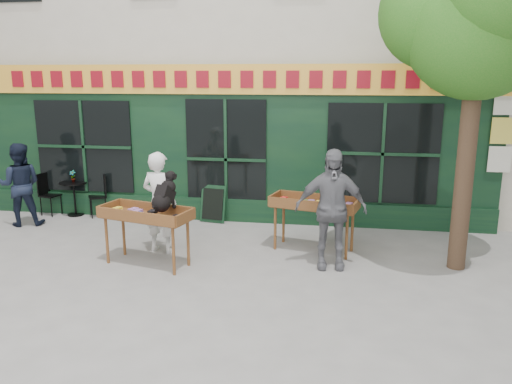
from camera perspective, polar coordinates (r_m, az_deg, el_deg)
ground at (r=8.73m, az=-6.69°, el=-7.56°), size 80.00×80.00×0.00m
building at (r=14.12m, az=-0.14°, el=20.91°), size 14.00×7.26×10.00m
street_tree at (r=8.50m, az=24.51°, el=19.03°), size 3.05×2.90×5.60m
book_cart_center at (r=8.35m, az=-12.47°, el=-2.79°), size 1.61×0.96×0.99m
dog at (r=8.07m, az=-10.45°, el=0.17°), size 0.48×0.66×0.60m
woman at (r=8.92m, az=-10.96°, el=-1.18°), size 0.74×0.58×1.80m
book_cart_right at (r=8.88m, az=6.66°, el=-1.61°), size 1.60×0.96×0.99m
man_right at (r=8.10m, az=8.54°, el=-1.94°), size 1.20×0.60×1.96m
bistro_table at (r=11.85m, az=-20.08°, el=0.03°), size 0.60×0.60×0.76m
bistro_chair_left at (r=12.14m, az=-22.80°, el=0.17°), size 0.44×0.43×0.95m
bistro_chair_right at (r=11.60m, az=-17.27°, el=0.04°), size 0.50×0.50×0.95m
potted_plant at (r=11.78m, az=-20.21°, el=1.71°), size 0.14×0.10×0.27m
man_left at (r=11.44m, az=-25.35°, el=0.76°), size 1.03×0.92×1.73m
chalkboard at (r=10.69m, az=-4.95°, el=-1.36°), size 0.58×0.28×0.79m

